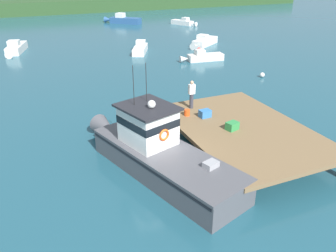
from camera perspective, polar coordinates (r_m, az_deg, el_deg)
name	(u,v)px	position (r m, az deg, el deg)	size (l,w,h in m)	color
ground_plane	(155,167)	(16.27, -2.17, -6.90)	(200.00, 200.00, 0.00)	#1E4C5B
dock	(242,129)	(17.81, 12.30, -0.55)	(6.00, 9.00, 1.20)	#4C3D2D
main_fishing_boat	(157,151)	(15.58, -1.82, -4.14)	(4.84, 9.89, 4.80)	#4C4C51
crate_single_by_cleat	(232,126)	(17.30, 10.65, 0.02)	(0.60, 0.44, 0.40)	#2D8442
crate_stack_mid_dock	(205,114)	(18.54, 6.18, 2.08)	(0.60, 0.44, 0.41)	#3370B2
bait_bucket	(187,113)	(18.67, 3.18, 2.26)	(0.32, 0.32, 0.34)	#E04C19
deckhand_by_the_boat	(192,94)	(19.45, 3.96, 5.38)	(0.36, 0.22, 1.63)	#383842
moored_boat_far_right	(203,57)	(34.82, 5.78, 11.39)	(4.53, 1.53, 1.13)	silver
moored_boat_mid_harbor	(204,42)	(41.74, 5.98, 13.80)	(4.95, 3.93, 1.35)	white
moored_boat_outer_mooring	(16,48)	(41.50, -24.06, 11.76)	(2.47, 5.56, 1.39)	silver
moored_boat_far_left	(141,48)	(38.43, -4.59, 12.80)	(3.03, 4.79, 1.24)	white
moored_boat_off_the_point	(184,22)	(56.94, 2.65, 16.89)	(2.95, 4.55, 1.18)	white
moored_boat_near_channel	(123,20)	(58.99, -7.51, 17.15)	(5.49, 5.23, 1.61)	#285184
mooring_buoy_spare_mooring	(199,50)	(38.65, 5.17, 12.57)	(0.47, 0.47, 0.47)	red
mooring_buoy_inshore	(262,75)	(30.40, 15.43, 8.21)	(0.41, 0.41, 0.41)	silver
far_shoreline	(40,7)	(75.41, -20.59, 18.08)	(120.00, 8.00, 2.40)	#284723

